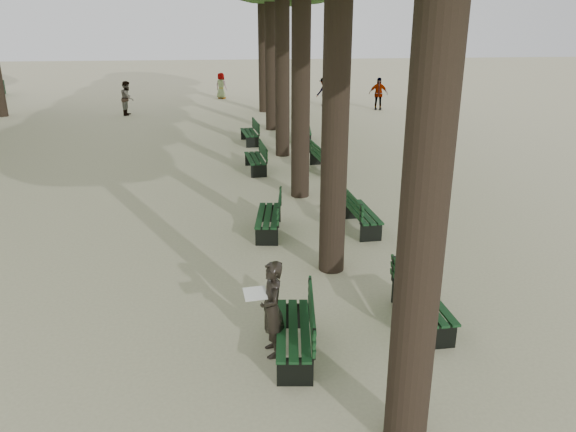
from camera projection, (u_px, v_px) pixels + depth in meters
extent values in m
plane|color=beige|center=(271.00, 356.00, 8.68)|extent=(120.00, 120.00, 0.00)
cylinder|color=#33261C|center=(430.00, 143.00, 5.69)|extent=(0.52, 0.52, 7.50)
cylinder|color=#33261C|center=(336.00, 85.00, 10.36)|extent=(0.52, 0.52, 7.50)
cylinder|color=#33261C|center=(301.00, 63.00, 15.04)|extent=(0.52, 0.52, 7.50)
cylinder|color=#33261C|center=(282.00, 51.00, 19.71)|extent=(0.52, 0.52, 7.50)
cylinder|color=#33261C|center=(271.00, 44.00, 24.39)|extent=(0.52, 0.52, 7.50)
cylinder|color=#33261C|center=(263.00, 39.00, 29.06)|extent=(0.52, 0.52, 7.50)
cube|color=black|center=(293.00, 342.00, 8.64)|extent=(0.71, 1.85, 0.45)
cube|color=black|center=(293.00, 329.00, 8.56)|extent=(0.73, 1.85, 0.04)
cube|color=black|center=(312.00, 313.00, 8.47)|extent=(0.23, 1.79, 0.40)
cube|color=black|center=(268.00, 224.00, 13.46)|extent=(0.75, 1.85, 0.45)
cube|color=black|center=(268.00, 215.00, 13.38)|extent=(0.77, 1.86, 0.04)
cube|color=black|center=(279.00, 205.00, 13.28)|extent=(0.28, 1.79, 0.40)
cube|color=black|center=(255.00, 165.00, 18.77)|extent=(0.66, 1.84, 0.45)
cube|color=black|center=(255.00, 158.00, 18.70)|extent=(0.68, 1.84, 0.04)
cube|color=black|center=(263.00, 150.00, 18.65)|extent=(0.18, 1.80, 0.40)
cube|color=black|center=(249.00, 138.00, 22.83)|extent=(0.70, 1.84, 0.45)
cube|color=black|center=(249.00, 132.00, 22.75)|extent=(0.72, 1.84, 0.04)
cube|color=black|center=(256.00, 126.00, 22.71)|extent=(0.22, 1.80, 0.40)
cube|color=black|center=(423.00, 311.00, 9.52)|extent=(0.60, 1.82, 0.45)
cube|color=black|center=(424.00, 300.00, 9.44)|extent=(0.62, 1.82, 0.04)
cube|color=black|center=(409.00, 286.00, 9.31)|extent=(0.12, 1.80, 0.40)
cube|color=black|center=(362.00, 221.00, 13.69)|extent=(0.64, 1.83, 0.45)
cube|color=black|center=(362.00, 212.00, 13.61)|extent=(0.66, 1.83, 0.04)
cube|color=black|center=(351.00, 202.00, 13.48)|extent=(0.16, 1.80, 0.40)
cube|color=black|center=(323.00, 164.00, 18.87)|extent=(0.68, 1.84, 0.45)
cube|color=black|center=(324.00, 157.00, 18.79)|extent=(0.70, 1.84, 0.04)
cube|color=black|center=(316.00, 150.00, 18.65)|extent=(0.20, 1.80, 0.40)
cube|color=black|center=(305.00, 136.00, 23.19)|extent=(0.71, 1.85, 0.45)
cube|color=black|center=(305.00, 131.00, 23.11)|extent=(0.73, 1.85, 0.04)
cube|color=black|center=(298.00, 124.00, 23.02)|extent=(0.24, 1.79, 0.40)
imported|color=black|center=(272.00, 309.00, 8.49)|extent=(0.38, 0.65, 1.55)
cube|color=white|center=(255.00, 294.00, 8.37)|extent=(0.37, 0.29, 0.12)
imported|color=#262628|center=(324.00, 91.00, 32.14)|extent=(1.05, 0.75, 1.58)
imported|color=#262628|center=(378.00, 94.00, 30.65)|extent=(1.06, 0.52, 1.74)
imported|color=#262628|center=(128.00, 98.00, 29.02)|extent=(0.41, 0.87, 1.74)
imported|color=#262628|center=(221.00, 86.00, 34.74)|extent=(0.80, 0.71, 1.57)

